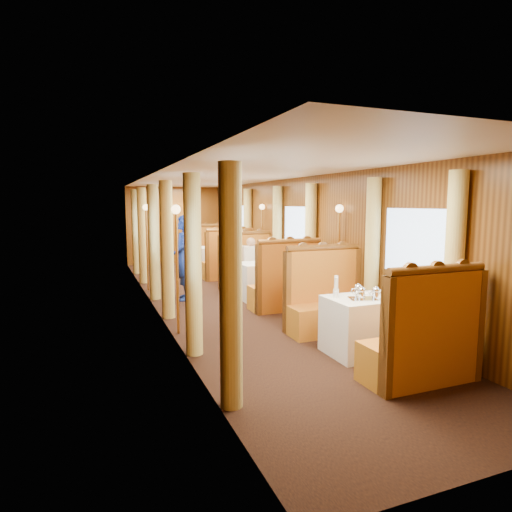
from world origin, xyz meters
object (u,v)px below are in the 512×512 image
banquette_near_aft (327,305)px  rose_vase_mid (265,254)px  teapot_back (358,292)px  table_near (367,325)px  teapot_right (376,295)px  rose_vase_far (216,240)px  table_far (217,260)px  teapot_left (361,295)px  tea_tray (363,299)px  banquette_mid_aft (248,271)px  banquette_far_fwd (228,263)px  passenger (251,259)px  banquette_mid_fwd (286,287)px  banquette_near_fwd (423,345)px  steward (184,258)px  fruit_plate (391,296)px  table_mid (265,281)px  banquette_far_aft (208,254)px

banquette_near_aft → rose_vase_mid: (-0.01, 2.47, 0.50)m
rose_vase_mid → teapot_back: bearing=-91.7°
table_near → teapot_right: 0.46m
banquette_near_aft → teapot_back: (-0.11, -0.95, 0.39)m
banquette_near_aft → rose_vase_far: (-0.03, 6.01, 0.50)m
table_near → rose_vase_far: size_ratio=2.92×
table_far → teapot_left: (-0.16, -7.09, 0.44)m
table_near → teapot_left: size_ratio=6.73×
teapot_left → banquette_near_aft: bearing=97.5°
table_near → tea_tray: tea_tray is taller
banquette_mid_aft → banquette_far_fwd: same height
table_far → passenger: (-0.00, -2.72, 0.37)m
banquette_mid_fwd → passenger: bearing=90.0°
banquette_far_fwd → banquette_near_fwd: bearing=-90.0°
table_near → table_far: (0.00, 7.00, 0.00)m
banquette_near_fwd → steward: 5.29m
table_far → fruit_plate: bearing=-87.7°
banquette_far_fwd → tea_tray: 6.08m
fruit_plate → steward: (-1.86, 4.13, 0.10)m
teapot_back → rose_vase_far: size_ratio=0.45×
teapot_right → steward: (-1.59, 4.16, 0.05)m
banquette_far_fwd → steward: steward is taller
banquette_mid_fwd → rose_vase_far: size_ratio=3.72×
table_near → tea_tray: size_ratio=3.09×
banquette_far_fwd → teapot_right: banquette_far_fwd is taller
tea_tray → table_mid: bearing=87.8°
banquette_near_fwd → steward: steward is taller
banquette_near_fwd → fruit_plate: (0.28, 0.89, 0.35)m
rose_vase_mid → passenger: passenger is taller
banquette_mid_aft → teapot_left: 4.62m
banquette_far_aft → passenger: (-0.00, -3.74, 0.32)m
banquette_mid_aft → teapot_right: banquette_mid_aft is taller
table_near → passenger: (-0.00, 4.28, 0.37)m
table_mid → rose_vase_mid: 0.55m
banquette_mid_fwd → teapot_right: (0.01, -2.64, 0.39)m
steward → passenger: 1.61m
passenger → rose_vase_far: bearing=90.7°
table_mid → teapot_right: teapot_right is taller
table_far → table_mid: bearing=-90.0°
banquette_near_fwd → rose_vase_far: bearing=90.2°
banquette_near_fwd → banquette_mid_aft: (0.00, 5.53, 0.00)m
table_far → banquette_far_fwd: (0.00, -1.01, 0.05)m
banquette_far_fwd → steward: (-1.58, -1.97, 0.44)m
banquette_far_aft → fruit_plate: (0.28, -8.14, 0.35)m
banquette_mid_fwd → teapot_back: size_ratio=8.25×
banquette_near_fwd → rose_vase_mid: (-0.01, 4.50, 0.50)m
table_far → tea_tray: bearing=-91.1°
table_near → banquette_near_aft: 1.02m
banquette_mid_fwd → banquette_mid_aft: size_ratio=1.00×
teapot_left → rose_vase_far: bearing=104.9°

